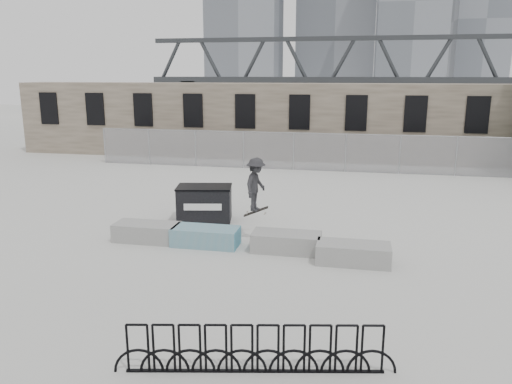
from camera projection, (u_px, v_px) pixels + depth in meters
The scene contains 11 objects.
ground at pixel (241, 246), 15.02m from camera, with size 120.00×120.00×0.00m, color beige.
stone_wall at pixel (302, 121), 29.98m from camera, with size 36.00×2.58×4.50m.
chainlink_fence at pixel (293, 151), 26.70m from camera, with size 22.06×0.06×2.02m.
planter_far_left at pixel (147, 231), 15.48m from camera, with size 2.00×0.90×0.56m.
planter_center_left at pixel (206, 236), 15.06m from camera, with size 2.00×0.90×0.56m.
planter_center_right at pixel (286, 241), 14.56m from camera, with size 2.00×0.90×0.56m.
planter_offset at pixel (353, 253), 13.64m from camera, with size 2.00×0.90×0.56m.
dumpster at pixel (205, 203), 17.52m from camera, with size 2.08×1.49×1.25m.
bike_rack at pixel (255, 350), 8.60m from camera, with size 4.86×0.99×0.90m.
truss_bridge at pixel (412, 81), 64.57m from camera, with size 70.00×3.00×9.80m.
skateboarder at pixel (256, 185), 15.19m from camera, with size 0.83×1.17×1.84m.
Camera 1 is at (3.27, -13.86, 5.08)m, focal length 35.00 mm.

